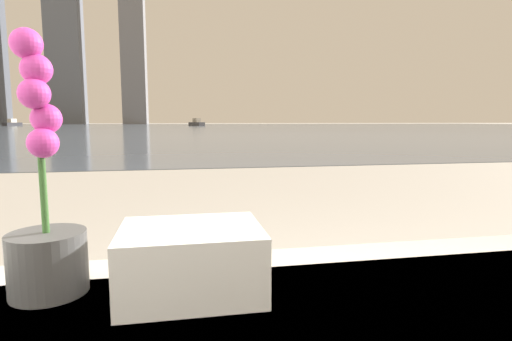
# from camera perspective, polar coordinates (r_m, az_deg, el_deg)

# --- Properties ---
(potted_orchid) EXTENTS (0.13, 0.13, 0.46)m
(potted_orchid) POSITION_cam_1_polar(r_m,az_deg,el_deg) (0.80, -27.87, -6.24)
(potted_orchid) COLOR #4C4C4C
(potted_orchid) RESTS_ON bathtub
(towel_stack) EXTENTS (0.25, 0.20, 0.12)m
(towel_stack) POSITION_cam_1_polar(r_m,az_deg,el_deg) (0.74, -9.20, -12.49)
(towel_stack) COLOR white
(towel_stack) RESTS_ON bathtub
(harbor_water) EXTENTS (180.00, 110.00, 0.01)m
(harbor_water) POSITION_cam_1_polar(r_m,az_deg,el_deg) (61.88, -10.57, 6.20)
(harbor_water) COLOR slate
(harbor_water) RESTS_ON ground_plane
(harbor_boat_0) EXTENTS (2.79, 3.63, 1.31)m
(harbor_boat_0) POSITION_cam_1_polar(r_m,az_deg,el_deg) (70.85, -8.47, 6.72)
(harbor_boat_0) COLOR #4C4C51
(harbor_boat_0) RESTS_ON harbor_water
(harbor_boat_1) EXTENTS (2.05, 4.55, 1.65)m
(harbor_boat_1) POSITION_cam_1_polar(r_m,az_deg,el_deg) (65.38, -27.52, 6.08)
(harbor_boat_1) COLOR #2D2D33
(harbor_boat_1) RESTS_ON harbor_water
(harbor_boat_2) EXTENTS (2.33, 3.40, 1.21)m
(harbor_boat_2) POSITION_cam_1_polar(r_m,az_deg,el_deg) (79.77, -31.48, 5.77)
(harbor_boat_2) COLOR #2D2D33
(harbor_boat_2) RESTS_ON harbor_water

